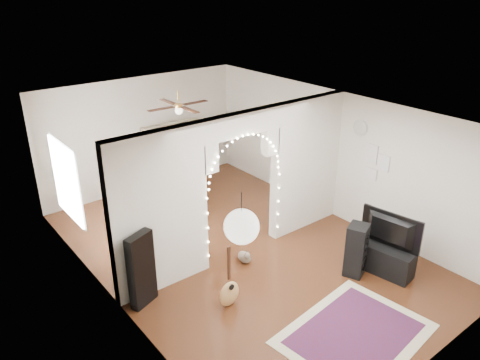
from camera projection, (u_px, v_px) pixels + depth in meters
floor at (241, 250)px, 8.88m from camera, size 7.50×7.50×0.00m
ceiling at (241, 112)px, 7.79m from camera, size 5.00×7.50×0.02m
wall_back at (142, 134)px, 11.02m from camera, size 5.00×0.02×2.70m
wall_front at (434, 287)px, 5.64m from camera, size 5.00×0.02×2.70m
wall_left at (109, 229)px, 6.91m from camera, size 0.02×7.50×2.70m
wall_right at (334, 155)px, 9.75m from camera, size 0.02×7.50×2.70m
divider_wall at (241, 182)px, 8.30m from camera, size 5.00×0.20×2.70m
fairy_lights at (245, 178)px, 8.16m from camera, size 1.64×0.04×1.60m
window at (66, 181)px, 8.16m from camera, size 0.04×1.20×1.40m
wall_clock at (361, 127)px, 9.01m from camera, size 0.03×0.31×0.31m
picture_frames at (374, 162)px, 8.97m from camera, size 0.02×0.50×0.70m
paper_lantern at (241, 227)px, 5.17m from camera, size 0.40×0.40×0.40m
ceiling_fan at (179, 106)px, 9.34m from camera, size 1.10×1.10×0.30m
area_rug at (355, 334)px, 6.81m from camera, size 2.28×1.82×0.02m
guitar_case at (141, 270)px, 7.22m from camera, size 0.50×0.32×1.25m
acoustic_guitar at (229, 284)px, 7.24m from camera, size 0.38×0.16×0.92m
tabby_cat at (245, 257)px, 8.46m from camera, size 0.27×0.45×0.29m
floor_speaker at (356, 250)px, 8.01m from camera, size 0.46×0.44×0.95m
media_console at (384, 259)px, 8.15m from camera, size 0.56×1.05×0.50m
tv at (388, 232)px, 7.92m from camera, size 0.32×1.08×0.62m
bookcase at (174, 154)px, 11.47m from camera, size 1.51×0.48×1.53m
dining_table at (160, 182)px, 10.11m from camera, size 1.26×0.90×0.76m
flower_vase at (159, 175)px, 10.04m from camera, size 0.20×0.20×0.19m
dining_chair_left at (178, 251)px, 8.36m from camera, size 0.59×0.61×0.54m
dining_chair_right at (182, 205)px, 10.14m from camera, size 0.50×0.51×0.44m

